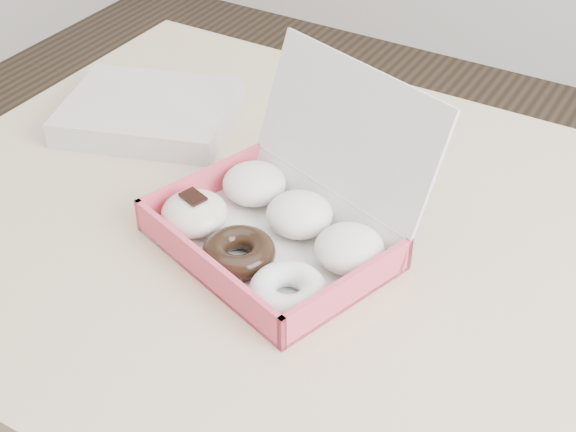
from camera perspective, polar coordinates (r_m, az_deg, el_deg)
The scene contains 3 objects.
table at distance 1.01m, azimuth 5.09°, elevation -5.73°, with size 1.20×0.80×0.75m.
donut_box at distance 0.94m, azimuth -0.67°, elevation -0.39°, with size 0.33×0.32×0.19m.
newspapers at distance 1.19m, azimuth -9.82°, elevation 7.31°, with size 0.24×0.19×0.04m, color beige.
Camera 1 is at (0.30, -0.67, 1.36)m, focal length 50.00 mm.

